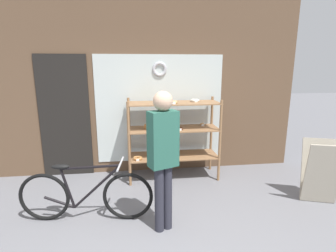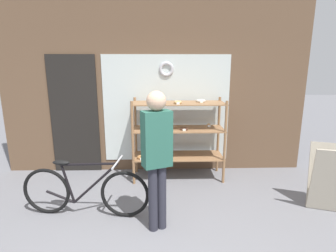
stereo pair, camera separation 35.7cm
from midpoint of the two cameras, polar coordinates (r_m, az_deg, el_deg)
The scene contains 5 objects.
storefront_facade at distance 4.67m, azimuth -1.09°, elevation 11.98°, with size 5.41×0.13×3.76m.
display_case at distance 4.42m, azimuth 4.40°, elevation -1.11°, with size 1.53×0.54×1.38m.
bicycle at distance 3.57m, azimuth -14.96°, elevation -13.54°, with size 1.66×0.46×0.76m.
sandwich_board at distance 4.20m, azimuth 33.78°, elevation -9.59°, with size 0.56×0.51×0.90m.
pedestrian at distance 2.94m, azimuth 1.03°, elevation -5.60°, with size 0.36×0.29×1.65m.
Camera 2 is at (0.10, -2.12, 1.91)m, focal length 28.00 mm.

